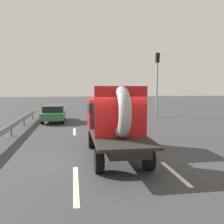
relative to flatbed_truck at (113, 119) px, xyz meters
name	(u,v)px	position (x,y,z in m)	size (l,w,h in m)	color
ground_plane	(111,159)	(-0.22, -0.97, -1.47)	(120.00, 120.00, 0.00)	#38383A
flatbed_truck	(113,119)	(0.00, 0.00, 0.00)	(2.02, 5.37, 2.88)	black
distant_sedan	(54,113)	(-3.26, 9.94, -0.75)	(1.75, 4.08, 1.33)	black
traffic_light	(157,75)	(6.17, 11.93, 2.42)	(0.42, 0.36, 5.98)	gray
guardrail	(18,122)	(-5.25, 6.22, -0.94)	(0.10, 14.92, 0.71)	gray
lane_dash_left_near	(76,183)	(-1.63, -3.25, -1.46)	(2.99, 0.16, 0.01)	beige
lane_dash_left_far	(74,132)	(-1.63, 5.20, -1.46)	(2.44, 0.16, 0.01)	beige
lane_dash_right_near	(175,173)	(1.63, -2.88, -1.46)	(2.34, 0.16, 0.01)	beige
lane_dash_right_far	(125,131)	(1.63, 4.96, -1.46)	(2.34, 0.16, 0.01)	beige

